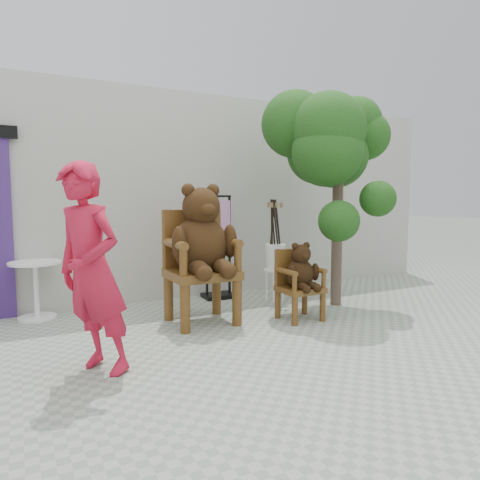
{
  "coord_description": "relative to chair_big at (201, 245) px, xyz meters",
  "views": [
    {
      "loc": [
        -2.35,
        -3.32,
        1.44
      ],
      "look_at": [
        0.09,
        1.35,
        0.95
      ],
      "focal_mm": 32.0,
      "sensor_mm": 36.0,
      "label": 1
    }
  ],
  "objects": [
    {
      "name": "person",
      "position": [
        -1.37,
        -1.03,
        -0.05
      ],
      "size": [
        0.7,
        0.76,
        1.74
      ],
      "primitive_type": "imported",
      "rotation": [
        0.0,
        0.0,
        -0.99
      ],
      "color": "red",
      "rests_on": "ground"
    },
    {
      "name": "back_wall",
      "position": [
        0.46,
        1.82,
        0.58
      ],
      "size": [
        9.0,
        1.0,
        3.0
      ],
      "primitive_type": "cube",
      "color": "#AEACA2",
      "rests_on": "ground"
    },
    {
      "name": "ground_plane",
      "position": [
        0.46,
        -1.28,
        -0.92
      ],
      "size": [
        60.0,
        60.0,
        0.0
      ],
      "primitive_type": "plane",
      "color": "gray",
      "rests_on": "ground"
    },
    {
      "name": "cafe_table",
      "position": [
        -1.72,
        1.07,
        -0.48
      ],
      "size": [
        0.6,
        0.6,
        0.7
      ],
      "rotation": [
        0.0,
        0.0,
        0.23
      ],
      "color": "white",
      "rests_on": "ground"
    },
    {
      "name": "chair_small",
      "position": [
        1.1,
        -0.43,
        -0.38
      ],
      "size": [
        0.48,
        0.51,
        0.94
      ],
      "color": "#4A2E0F",
      "rests_on": "ground"
    },
    {
      "name": "display_stand",
      "position": [
        0.71,
        1.06,
        -0.34
      ],
      "size": [
        0.47,
        0.37,
        1.51
      ],
      "rotation": [
        0.0,
        0.0,
        -0.05
      ],
      "color": "black",
      "rests_on": "ground"
    },
    {
      "name": "tree",
      "position": [
        1.86,
        -0.0,
        1.27
      ],
      "size": [
        1.79,
        1.59,
        2.91
      ],
      "rotation": [
        0.0,
        0.0,
        0.16
      ],
      "color": "#413227",
      "rests_on": "ground"
    },
    {
      "name": "stool_bucket",
      "position": [
        1.37,
        0.55,
        -0.28
      ],
      "size": [
        0.32,
        0.32,
        1.45
      ],
      "rotation": [
        0.0,
        0.0,
        0.1
      ],
      "color": "white",
      "rests_on": "ground"
    },
    {
      "name": "chair_big",
      "position": [
        0.0,
        0.0,
        0.0
      ],
      "size": [
        0.78,
        0.86,
        1.63
      ],
      "color": "#4A2E0F",
      "rests_on": "ground"
    }
  ]
}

